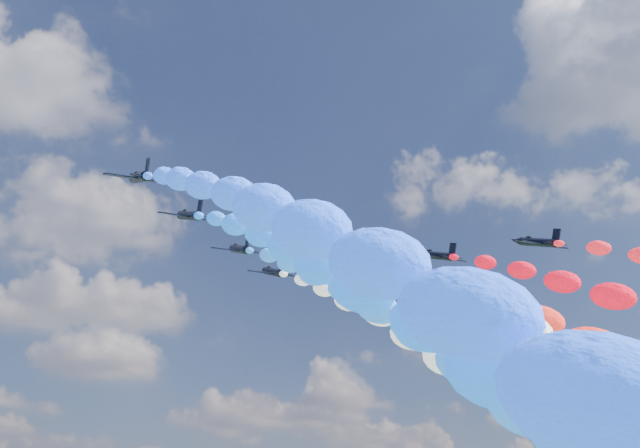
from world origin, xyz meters
name	(u,v)px	position (x,y,z in m)	size (l,w,h in m)	color
jet_0	(140,177)	(-29.52, -7.71, 111.12)	(8.68, 11.65, 2.57)	black
trail_0	(339,304)	(-29.52, -64.49, 81.94)	(5.74, 109.95, 60.92)	#2054FD
jet_1	(190,215)	(-20.13, 3.01, 111.12)	(8.68, 11.65, 2.57)	black
trail_1	(395,352)	(-20.13, -53.77, 81.94)	(5.74, 109.95, 60.92)	blue
jet_2	(240,249)	(-8.90, 14.48, 111.12)	(8.68, 11.65, 2.57)	black
trail_2	(445,386)	(-8.90, -42.30, 81.94)	(5.74, 109.95, 60.92)	blue
jet_3	(299,247)	(-1.02, 9.73, 111.12)	(8.68, 11.65, 2.57)	black
trail_3	(554,384)	(-1.02, -47.05, 81.94)	(5.74, 109.95, 60.92)	white
jet_4	(273,272)	(0.33, 23.96, 111.12)	(8.68, 11.65, 2.57)	black
trail_4	(474,406)	(0.33, -32.82, 81.94)	(5.74, 109.95, 60.92)	silver
jet_5	(353,260)	(9.58, 12.52, 111.12)	(8.68, 11.65, 2.57)	black
trail_5	(627,396)	(9.58, -44.26, 81.94)	(5.74, 109.95, 60.92)	red
jet_6	(437,255)	(20.62, 4.85, 111.12)	(8.68, 11.65, 2.57)	black
jet_7	(538,242)	(30.96, -7.04, 111.12)	(8.68, 11.65, 2.57)	black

